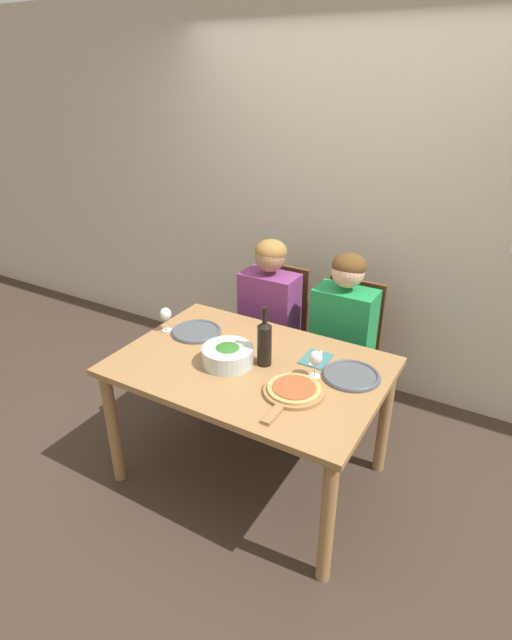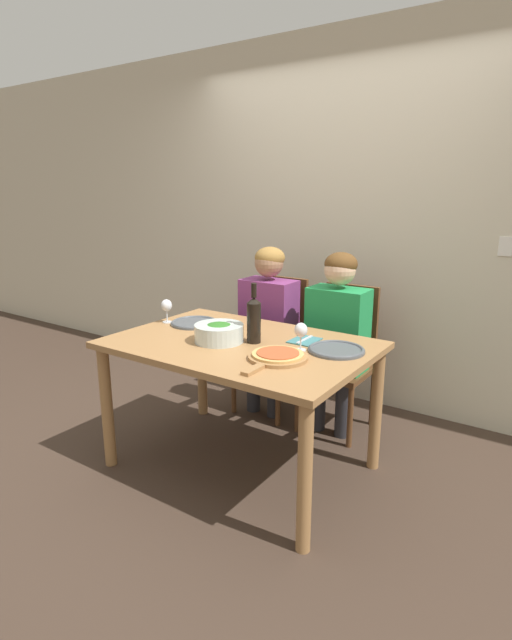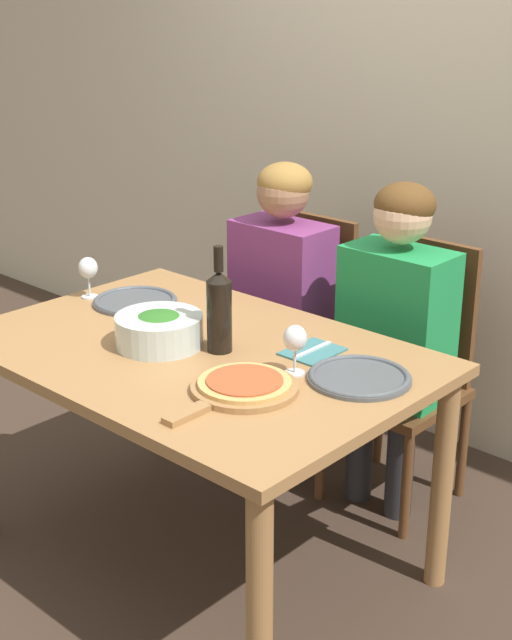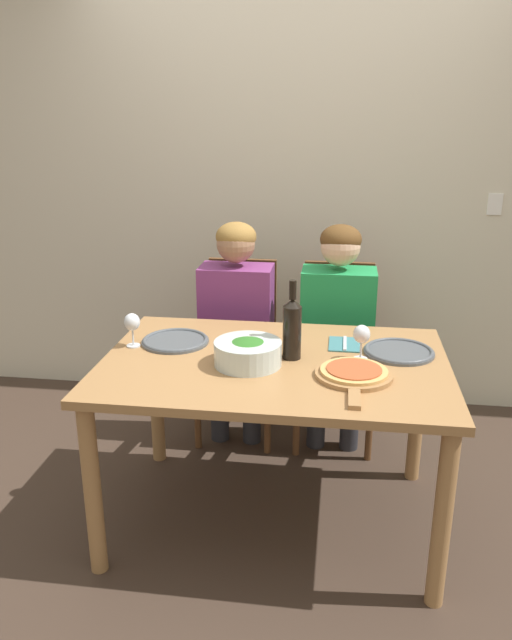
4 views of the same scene
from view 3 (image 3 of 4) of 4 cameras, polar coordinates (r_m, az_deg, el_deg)
The scene contains 15 objects.
ground_plane at distance 3.15m, azimuth -3.51°, elevation -14.91°, with size 40.00×40.00×0.00m, color #3D2D23.
back_wall at distance 3.64m, azimuth 11.62°, elevation 12.69°, with size 10.00×0.06×2.70m.
dining_table at distance 2.81m, azimuth -3.80°, elevation -3.70°, with size 1.43×0.97×0.77m.
chair_left at distance 3.62m, azimuth 2.68°, elevation -0.75°, with size 0.42×0.42×0.97m.
chair_right at distance 3.33m, azimuth 9.75°, elevation -3.01°, with size 0.42×0.42×0.97m.
person_woman at distance 3.46m, azimuth 1.49°, elevation 2.10°, with size 0.47×0.51×1.21m.
person_man at distance 3.16m, azimuth 8.82°, elevation -0.00°, with size 0.47×0.51×1.21m.
wine_bottle at distance 2.70m, azimuth -2.37°, elevation 0.68°, with size 0.08×0.08×0.33m.
broccoli_bowl at distance 2.79m, azimuth -6.21°, elevation -0.63°, with size 0.28×0.28×0.11m.
dinner_plate_left at distance 3.18m, azimuth -7.74°, elevation 1.22°, with size 0.30×0.30×0.02m.
dinner_plate_right at distance 2.56m, azimuth 6.63°, elevation -3.64°, with size 0.30×0.30×0.02m.
pizza_on_board at distance 2.47m, azimuth -0.87°, elevation -4.29°, with size 0.30×0.44×0.04m.
wine_glass_left at distance 3.24m, azimuth -10.70°, elevation 3.18°, with size 0.07×0.07×0.15m.
wine_glass_right at distance 2.55m, azimuth 2.52°, elevation -1.32°, with size 0.07×0.07×0.15m.
fork_on_napkin at distance 2.74m, azimuth 3.64°, elevation -2.02°, with size 0.14×0.18×0.01m.
Camera 3 is at (1.86, -1.76, 1.83)m, focal length 50.00 mm.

